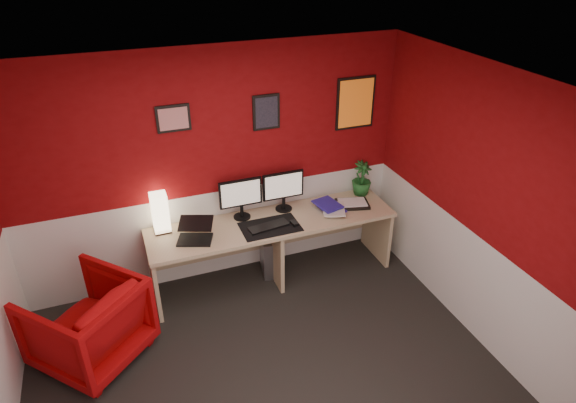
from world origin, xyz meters
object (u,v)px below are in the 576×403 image
object	(u,v)px
desk	(273,250)
potted_plant	(362,178)
pc_tower	(270,252)
shoji_lamp	(160,214)
laptop	(194,231)
monitor_left	(241,193)
armchair	(88,323)
zen_tray	(352,204)
monitor_right	(284,185)

from	to	relation	value
desk	potted_plant	size ratio (longest dim) A/B	6.64
desk	pc_tower	world-z (taller)	desk
shoji_lamp	pc_tower	world-z (taller)	shoji_lamp
laptop	desk	bearing A→B (deg)	25.85
monitor_left	armchair	size ratio (longest dim) A/B	0.68
zen_tray	armchair	size ratio (longest dim) A/B	0.41
desk	monitor_left	xyz separation A→B (m)	(-0.28, 0.19, 0.66)
potted_plant	pc_tower	distance (m)	1.32
potted_plant	laptop	bearing A→B (deg)	-171.75
laptop	pc_tower	size ratio (longest dim) A/B	0.73
monitor_right	pc_tower	world-z (taller)	monitor_right
monitor_left	monitor_right	xyz separation A→B (m)	(0.47, 0.01, 0.00)
shoji_lamp	zen_tray	xyz separation A→B (m)	(2.03, -0.21, -0.18)
desk	shoji_lamp	size ratio (longest dim) A/B	6.50
potted_plant	armchair	size ratio (longest dim) A/B	0.46
desk	armchair	bearing A→B (deg)	-164.95
zen_tray	laptop	bearing A→B (deg)	-177.34
pc_tower	monitor_left	bearing A→B (deg)	-172.73
potted_plant	pc_tower	xyz separation A→B (m)	(-1.12, -0.04, -0.70)
monitor_right	potted_plant	size ratio (longest dim) A/B	1.48
potted_plant	monitor_left	bearing A→B (deg)	-178.97
desk	shoji_lamp	xyz separation A→B (m)	(-1.10, 0.21, 0.56)
pc_tower	armchair	world-z (taller)	armchair
monitor_right	zen_tray	size ratio (longest dim) A/B	1.66
potted_plant	pc_tower	size ratio (longest dim) A/B	0.87
laptop	monitor_right	distance (m)	1.07
shoji_lamp	armchair	distance (m)	1.20
monitor_right	armchair	bearing A→B (deg)	-161.40
laptop	potted_plant	distance (m)	2.00
shoji_lamp	pc_tower	xyz separation A→B (m)	(1.12, -0.04, -0.70)
armchair	desk	bearing A→B (deg)	152.67
laptop	pc_tower	xyz separation A→B (m)	(0.85, 0.25, -0.61)
monitor_right	zen_tray	xyz separation A→B (m)	(0.74, -0.18, -0.28)
zen_tray	potted_plant	xyz separation A→B (m)	(0.21, 0.20, 0.18)
desk	armchair	distance (m)	1.96
monitor_right	desk	bearing A→B (deg)	-135.03
potted_plant	zen_tray	bearing A→B (deg)	-135.93
monitor_right	potted_plant	world-z (taller)	monitor_right
shoji_lamp	monitor_left	size ratio (longest dim) A/B	0.69
pc_tower	laptop	bearing A→B (deg)	-153.75
shoji_lamp	monitor_right	distance (m)	1.30
monitor_left	shoji_lamp	bearing A→B (deg)	178.10
monitor_left	armchair	bearing A→B (deg)	-156.68
monitor_right	potted_plant	bearing A→B (deg)	1.20
monitor_right	pc_tower	distance (m)	0.81
laptop	armchair	distance (m)	1.24
monitor_left	zen_tray	world-z (taller)	monitor_left
laptop	potted_plant	world-z (taller)	potted_plant
laptop	pc_tower	world-z (taller)	laptop
pc_tower	potted_plant	bearing A→B (deg)	12.25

